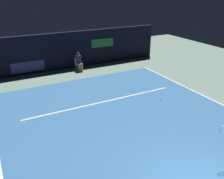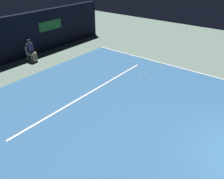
{
  "view_description": "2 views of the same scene",
  "coord_description": "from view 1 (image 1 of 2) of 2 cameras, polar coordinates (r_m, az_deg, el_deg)",
  "views": [
    {
      "loc": [
        -4.93,
        -3.7,
        5.65
      ],
      "look_at": [
        0.14,
        5.97,
        0.97
      ],
      "focal_mm": 39.44,
      "sensor_mm": 36.0,
      "label": 1
    },
    {
      "loc": [
        -6.55,
        0.29,
        5.31
      ],
      "look_at": [
        -0.18,
        5.25,
        0.77
      ],
      "focal_mm": 36.74,
      "sensor_mm": 36.0,
      "label": 2
    }
  ],
  "objects": [
    {
      "name": "ground_plane",
      "position": [
        11.27,
        2.36,
        -6.92
      ],
      "size": [
        30.53,
        30.53,
        0.0
      ],
      "primitive_type": "plane",
      "color": "slate"
    },
    {
      "name": "court_surface",
      "position": [
        11.26,
        2.36,
        -6.89
      ],
      "size": [
        10.56,
        11.41,
        0.01
      ],
      "primitive_type": "cube",
      "color": "#336699",
      "rests_on": "ground"
    },
    {
      "name": "line_sideline_left",
      "position": [
        14.34,
        20.81,
        -1.54
      ],
      "size": [
        0.1,
        11.41,
        0.01
      ],
      "primitive_type": "cube",
      "color": "white",
      "rests_on": "court_surface"
    },
    {
      "name": "line_service",
      "position": [
        12.82,
        -2.09,
        -2.89
      ],
      "size": [
        8.24,
        0.1,
        0.01
      ],
      "primitive_type": "cube",
      "color": "white",
      "rests_on": "court_surface"
    },
    {
      "name": "back_wall",
      "position": [
        18.0,
        -11.08,
        8.79
      ],
      "size": [
        14.88,
        0.33,
        2.6
      ],
      "color": "black",
      "rests_on": "ground"
    },
    {
      "name": "line_judge_on_chair",
      "position": [
        17.45,
        -7.66,
        6.47
      ],
      "size": [
        0.48,
        0.56,
        1.32
      ],
      "color": "white",
      "rests_on": "ground"
    },
    {
      "name": "tennis_ball",
      "position": [
        13.22,
        11.16,
        -2.35
      ],
      "size": [
        0.07,
        0.07,
        0.07
      ],
      "primitive_type": "sphere",
      "color": "#CCE033",
      "rests_on": "court_surface"
    }
  ]
}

